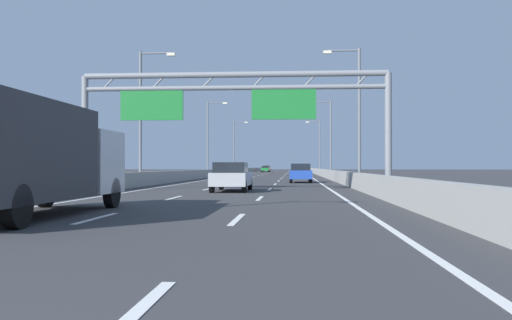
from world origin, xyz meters
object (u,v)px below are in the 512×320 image
streetlamp_right_far (329,133)px  box_truck (26,155)px  silver_car (232,177)px  green_car (265,169)px  sign_gantry (230,101)px  streetlamp_right_distant (318,143)px  streetlamp_right_mid (356,107)px  streetlamp_left_far (210,134)px  orange_car (267,168)px  streetlamp_left_mid (144,109)px  streetlamp_left_distant (235,144)px  blue_car (301,173)px

streetlamp_right_far → box_truck: (-11.18, -54.98, -3.78)m
silver_car → green_car: bearing=92.0°
sign_gantry → streetlamp_right_distant: bearing=83.8°
streetlamp_right_mid → green_car: 88.96m
green_car → streetlamp_left_far: bearing=-93.9°
orange_car → sign_gantry: bearing=-88.1°
sign_gantry → box_truck: (-3.52, -15.28, -3.21)m
streetlamp_right_far → streetlamp_left_mid: bearing=-116.2°
streetlamp_left_mid → orange_car: bearing=87.9°
orange_car → box_truck: bearing=-90.0°
orange_car → streetlamp_left_distant: bearing=-95.2°
streetlamp_right_far → blue_car: 24.44m
streetlamp_left_distant → box_truck: 85.50m
orange_car → blue_car: bearing=-85.4°
streetlamp_right_mid → sign_gantry: bearing=-129.4°
streetlamp_right_far → silver_car: (-7.56, -39.79, -4.62)m
streetlamp_right_distant → blue_car: bearing=-94.0°
streetlamp_right_mid → box_truck: size_ratio=1.14×
sign_gantry → box_truck: size_ratio=1.98×
sign_gantry → streetlamp_left_distant: (-7.26, 70.06, 0.57)m
streetlamp_left_far → streetlamp_left_distant: 30.36m
streetlamp_right_far → green_car: size_ratio=2.09×
silver_car → streetlamp_right_mid: bearing=51.3°
orange_car → silver_car: (3.72, -110.35, 0.02)m
streetlamp_left_mid → streetlamp_left_distant: size_ratio=1.00×
orange_car → green_car: bearing=-88.7°
streetlamp_left_mid → streetlamp_left_distant: 60.71m
blue_car → silver_car: size_ratio=0.93×
sign_gantry → orange_car: (-3.61, 110.26, -4.06)m
streetlamp_right_distant → blue_car: streetlamp_right_distant is taller
streetlamp_right_distant → blue_car: 54.38m
streetlamp_right_mid → orange_car: (-11.28, 100.91, -4.64)m
blue_car → silver_car: 16.53m
sign_gantry → streetlamp_left_mid: 11.85m
streetlamp_left_mid → blue_car: streetlamp_left_mid is taller
streetlamp_left_far → streetlamp_left_distant: size_ratio=1.00×
streetlamp_left_distant → orange_car: size_ratio=2.30×
streetlamp_left_far → green_car: streetlamp_left_far is taller
streetlamp_right_far → orange_car: streetlamp_right_far is taller
streetlamp_left_far → streetlamp_right_far: 14.93m
sign_gantry → silver_car: sign_gantry is taller
streetlamp_left_distant → streetlamp_left_far: bearing=-90.0°
streetlamp_right_mid → streetlamp_left_distant: 62.52m
sign_gantry → streetlamp_right_far: (7.67, 39.70, 0.57)m
blue_car → orange_car: bearing=94.6°
blue_car → streetlamp_left_distant: bearing=101.7°
streetlamp_right_distant → green_car: (-10.99, 27.45, -4.69)m
streetlamp_left_distant → green_car: size_ratio=2.09×
streetlamp_left_far → box_truck: (3.75, -54.98, -3.78)m
streetlamp_left_far → blue_car: size_ratio=2.19×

